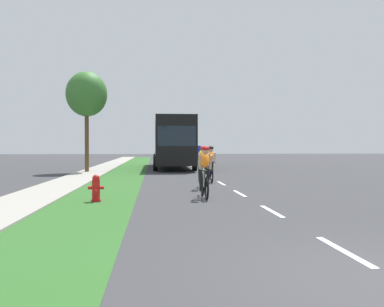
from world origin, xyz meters
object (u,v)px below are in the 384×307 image
cyclist_trailing (203,167)px  street_tree_near (87,95)px  fire_hydrant_red (96,188)px  bus_black (173,141)px  pickup_blue (192,152)px  cyclist_lead (205,171)px  cyclist_distant (210,164)px  suv_silver (166,151)px  sedan_maroon (161,151)px

cyclist_trailing → street_tree_near: (-5.81, 9.96, 3.84)m
fire_hydrant_red → street_tree_near: street_tree_near is taller
bus_black → street_tree_near: bearing=-137.3°
fire_hydrant_red → pickup_blue: (6.15, 37.33, 0.46)m
fire_hydrant_red → street_tree_near: bearing=100.3°
fire_hydrant_red → street_tree_near: size_ratio=0.13×
fire_hydrant_red → bus_black: 18.42m
cyclist_lead → cyclist_trailing: size_ratio=1.00×
pickup_blue → street_tree_near: 25.91m
cyclist_distant → pickup_blue: 31.46m
cyclist_lead → bus_black: (-0.20, 17.59, 1.17)m
suv_silver → street_tree_near: 36.06m
bus_black → sedan_maroon: bus_black is taller
sedan_maroon → cyclist_lead: bearing=-89.6°
fire_hydrant_red → street_tree_near: (-2.39, 13.17, 4.28)m
cyclist_distant → bus_black: size_ratio=0.15×
cyclist_lead → street_tree_near: 14.34m
fire_hydrant_red → cyclist_lead: (3.16, 0.52, 0.44)m
bus_black → pickup_blue: bearing=80.6°
cyclist_lead → pickup_blue: pickup_blue is taller
cyclist_trailing → suv_silver: bearing=90.2°
bus_black → cyclist_distant: bearing=-84.8°
fire_hydrant_red → sedan_maroon: 60.15m
cyclist_lead → sedan_maroon: size_ratio=0.40×
fire_hydrant_red → cyclist_distant: cyclist_distant is taller
pickup_blue → suv_silver: (-2.87, 11.26, 0.12)m
cyclist_distant → sedan_maroon: cyclist_distant is taller
bus_black → sedan_maroon: bearing=90.4°
suv_silver → sedan_maroon: suv_silver is taller
cyclist_trailing → cyclist_distant: (0.65, 2.73, 0.00)m
cyclist_distant → bus_black: 12.27m
cyclist_trailing → bus_black: bus_black is taller
pickup_blue → suv_silver: bearing=104.3°
sedan_maroon → street_tree_near: street_tree_near is taller
bus_black → sedan_maroon: 42.00m
cyclist_distant → street_tree_near: bearing=131.8°
cyclist_lead → pickup_blue: bearing=85.3°
sedan_maroon → pickup_blue: bearing=-81.3°
bus_black → suv_silver: bus_black is taller
suv_silver → pickup_blue: bearing=-75.7°
fire_hydrant_red → cyclist_lead: bearing=9.3°
fire_hydrant_red → pickup_blue: 37.84m
cyclist_trailing → suv_silver: (-0.13, 45.38, 0.14)m
cyclist_distant → street_tree_near: (-6.46, 7.23, 3.84)m
sedan_maroon → bus_black: bearing=-89.6°
cyclist_trailing → suv_silver: 45.38m
cyclist_distant → cyclist_trailing: bearing=-103.4°
suv_silver → sedan_maroon: 11.51m
pickup_blue → street_tree_near: bearing=-109.5°
cyclist_trailing → pickup_blue: 34.23m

